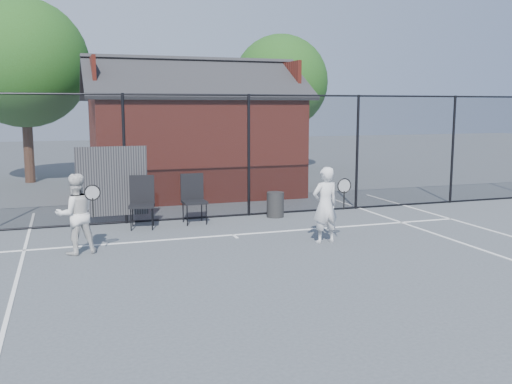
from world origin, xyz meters
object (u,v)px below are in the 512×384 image
object	(u,v)px
clubhouse	(194,142)
chair_left	(142,203)
player_front	(325,205)
player_back	(76,214)
chair_right	(194,200)
waste_bin	(275,205)

from	to	relation	value
clubhouse	chair_left	distance (m)	5.30
clubhouse	player_front	bearing A→B (deg)	-81.73
clubhouse	chair_left	world-z (taller)	clubhouse
player_front	player_back	distance (m)	4.76
chair_right	waste_bin	xyz separation A→B (m)	(2.06, 0.14, -0.25)
player_front	chair_left	distance (m)	4.14
player_front	waste_bin	world-z (taller)	player_front
player_back	waste_bin	world-z (taller)	player_back
player_back	player_front	bearing A→B (deg)	-8.18
chair_right	clubhouse	bearing A→B (deg)	77.00
player_front	waste_bin	distance (m)	2.86
clubhouse	chair_right	world-z (taller)	clubhouse
clubhouse	waste_bin	bearing A→B (deg)	-76.51
clubhouse	waste_bin	distance (m)	4.71
chair_left	chair_right	world-z (taller)	chair_left
chair_left	waste_bin	world-z (taller)	chair_left
player_back	waste_bin	distance (m)	5.20
clubhouse	chair_right	size ratio (longest dim) A/B	5.80
clubhouse	chair_right	bearing A→B (deg)	-102.43
player_front	waste_bin	size ratio (longest dim) A/B	2.47
player_back	chair_right	bearing A→B (deg)	37.08
player_back	chair_right	world-z (taller)	player_back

